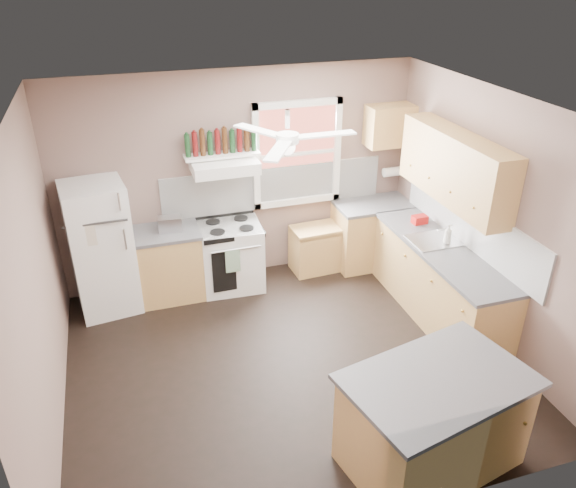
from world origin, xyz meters
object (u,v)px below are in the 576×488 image
object	(u,v)px
stove	(231,256)
toaster	(170,224)
cart	(315,249)
island	(432,423)
refrigerator	(102,249)

from	to	relation	value
stove	toaster	bearing A→B (deg)	-176.57
cart	stove	bearing A→B (deg)	179.58
island	refrigerator	bearing A→B (deg)	115.45
refrigerator	cart	xyz separation A→B (m)	(2.70, 0.09, -0.49)
toaster	island	bearing A→B (deg)	-58.35
refrigerator	toaster	xyz separation A→B (m)	(0.81, 0.03, 0.19)
stove	cart	bearing A→B (deg)	6.07
stove	island	bearing A→B (deg)	-70.39
toaster	island	distance (m)	3.74
refrigerator	stove	xyz separation A→B (m)	(1.53, 0.03, -0.37)
stove	cart	world-z (taller)	stove
refrigerator	toaster	bearing A→B (deg)	-5.43
cart	island	xyz separation A→B (m)	(-0.20, -3.35, 0.11)
toaster	cart	distance (m)	2.01
refrigerator	cart	bearing A→B (deg)	-5.55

